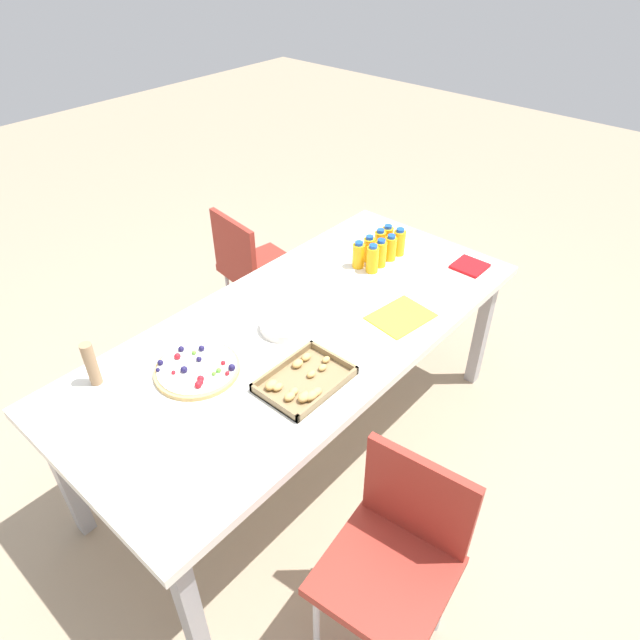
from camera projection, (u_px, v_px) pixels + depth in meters
name	position (u px, v px, depth m)	size (l,w,h in m)	color
ground_plane	(305.00, 443.00, 2.81)	(12.00, 12.00, 0.00)	gray
party_table	(302.00, 338.00, 2.40)	(2.10, 0.95, 0.74)	silver
chair_near_left	(253.00, 266.00, 3.20)	(0.45, 0.45, 0.83)	maroon
chair_far_right	(397.00, 551.00, 1.81)	(0.44, 0.44, 0.83)	maroon
juice_bottle_0	(387.00, 238.00, 2.84)	(0.06, 0.06, 0.13)	#FAAD14
juice_bottle_1	(380.00, 243.00, 2.79)	(0.06, 0.06, 0.14)	#F9AE14
juice_bottle_2	(369.00, 249.00, 2.75)	(0.06, 0.06, 0.14)	#FAAE14
juice_bottle_3	(359.00, 255.00, 2.70)	(0.06, 0.06, 0.14)	#F9AC14
juice_bottle_4	(399.00, 242.00, 2.80)	(0.06, 0.06, 0.14)	#F9AD14
juice_bottle_5	(391.00, 248.00, 2.76)	(0.06, 0.06, 0.14)	#FAAE14
juice_bottle_6	(380.00, 254.00, 2.71)	(0.06, 0.06, 0.14)	#F9AF14
juice_bottle_7	(372.00, 259.00, 2.67)	(0.06, 0.06, 0.15)	#F9AE14
fruit_pizza	(197.00, 369.00, 2.13)	(0.33, 0.33, 0.05)	tan
snack_tray	(304.00, 381.00, 2.07)	(0.34, 0.24, 0.04)	olive
plate_stack	(283.00, 326.00, 2.34)	(0.20, 0.20, 0.03)	silver
napkin_stack	(470.00, 266.00, 2.73)	(0.15, 0.15, 0.01)	red
cardboard_tube	(91.00, 364.00, 2.03)	(0.04, 0.04, 0.18)	#9E7A56
paper_folder	(401.00, 317.00, 2.41)	(0.26, 0.20, 0.01)	yellow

